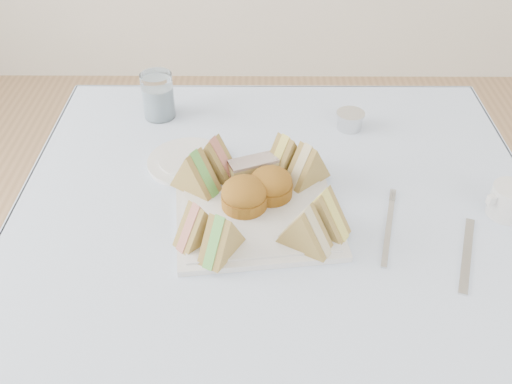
{
  "coord_description": "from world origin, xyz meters",
  "views": [
    {
      "loc": [
        -0.04,
        -0.81,
        1.46
      ],
      "look_at": [
        -0.04,
        0.01,
        0.8
      ],
      "focal_mm": 40.0,
      "sensor_mm": 36.0,
      "label": 1
    }
  ],
  "objects_px": {
    "serving_plate": "(256,210)",
    "creamer_jug": "(509,201)",
    "table": "(274,339)",
    "water_glass": "(158,96)"
  },
  "relations": [
    {
      "from": "water_glass",
      "to": "creamer_jug",
      "type": "height_order",
      "value": "water_glass"
    },
    {
      "from": "serving_plate",
      "to": "creamer_jug",
      "type": "bearing_deg",
      "value": -7.09
    },
    {
      "from": "table",
      "to": "serving_plate",
      "type": "xyz_separation_m",
      "value": [
        -0.04,
        0.01,
        0.38
      ]
    },
    {
      "from": "serving_plate",
      "to": "table",
      "type": "bearing_deg",
      "value": -23.49
    },
    {
      "from": "table",
      "to": "water_glass",
      "type": "bearing_deg",
      "value": 126.92
    },
    {
      "from": "water_glass",
      "to": "serving_plate",
      "type": "bearing_deg",
      "value": -56.68
    },
    {
      "from": "serving_plate",
      "to": "water_glass",
      "type": "relative_size",
      "value": 2.77
    },
    {
      "from": "creamer_jug",
      "to": "serving_plate",
      "type": "bearing_deg",
      "value": 162.86
    },
    {
      "from": "serving_plate",
      "to": "creamer_jug",
      "type": "distance_m",
      "value": 0.47
    },
    {
      "from": "table",
      "to": "serving_plate",
      "type": "distance_m",
      "value": 0.38
    }
  ]
}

